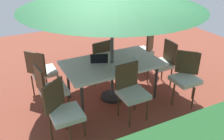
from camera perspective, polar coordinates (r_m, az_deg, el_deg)
name	(u,v)px	position (r m, az deg, el deg)	size (l,w,h in m)	color
ground_plane	(112,98)	(5.00, 0.00, -6.50)	(10.00, 10.00, 0.02)	brown
dining_table	(112,65)	(4.63, 0.00, 1.13)	(1.82, 1.08, 0.78)	white
chair_south	(98,59)	(5.34, -3.15, 2.63)	(0.48, 0.49, 0.98)	silver
chair_west	(163,61)	(5.31, 11.74, 1.97)	(0.48, 0.47, 0.98)	silver
chair_east	(50,88)	(4.37, -14.24, -4.05)	(0.48, 0.47, 0.98)	silver
chair_northwest	(186,75)	(4.84, 16.72, -1.19)	(0.59, 0.59, 0.98)	silver
chair_southeast	(42,70)	(5.03, -15.95, -0.01)	(0.59, 0.58, 0.98)	silver
chair_northeast	(63,110)	(3.78, -11.31, -9.02)	(0.58, 0.58, 0.98)	silver
chair_southwest	(143,50)	(5.86, 7.29, 4.70)	(0.58, 0.58, 0.98)	silver
chair_north	(131,89)	(4.20, 4.46, -4.51)	(0.46, 0.47, 0.98)	silver
laptop	(99,61)	(4.59, -2.96, 2.20)	(0.39, 0.35, 0.21)	#B7B7BC
cup	(135,55)	(4.82, 5.40, 3.45)	(0.07, 0.07, 0.11)	white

